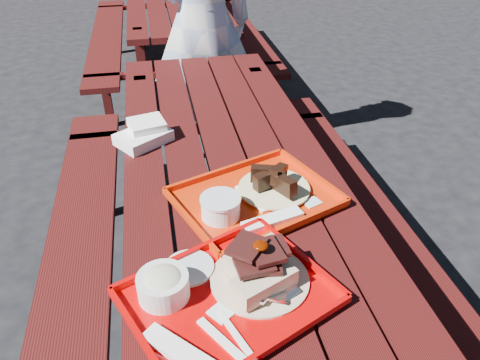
{
  "coord_description": "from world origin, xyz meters",
  "views": [
    {
      "loc": [
        -0.24,
        -1.35,
        1.64
      ],
      "look_at": [
        0.0,
        -0.15,
        0.82
      ],
      "focal_mm": 35.0,
      "sensor_mm": 36.0,
      "label": 1
    }
  ],
  "objects": [
    {
      "name": "near_tray",
      "position": [
        -0.12,
        -0.54,
        0.79
      ],
      "size": [
        0.58,
        0.53,
        0.15
      ],
      "color": "#B90303",
      "rests_on": "picnic_table_near"
    },
    {
      "name": "far_tray",
      "position": [
        0.04,
        -0.19,
        0.77
      ],
      "size": [
        0.58,
        0.51,
        0.08
      ],
      "color": "red",
      "rests_on": "picnic_table_near"
    },
    {
      "name": "ground",
      "position": [
        0.0,
        0.0,
        0.0
      ],
      "size": [
        60.0,
        60.0,
        0.0
      ],
      "primitive_type": "plane",
      "color": "black",
      "rests_on": "ground"
    },
    {
      "name": "person",
      "position": [
        0.08,
        1.4,
        0.88
      ],
      "size": [
        0.7,
        0.51,
        1.76
      ],
      "primitive_type": "imported",
      "rotation": [
        0.0,
        0.0,
        3.29
      ],
      "color": "#9EB0D0",
      "rests_on": "ground"
    },
    {
      "name": "picnic_table_far",
      "position": [
        -0.0,
        2.8,
        0.56
      ],
      "size": [
        1.41,
        2.4,
        0.75
      ],
      "color": "#3F0E0C",
      "rests_on": "ground"
    },
    {
      "name": "picnic_table_near",
      "position": [
        -0.0,
        0.0,
        0.56
      ],
      "size": [
        1.41,
        2.4,
        0.75
      ],
      "color": "#3F0E0C",
      "rests_on": "ground"
    },
    {
      "name": "white_cloth",
      "position": [
        -0.29,
        0.29,
        0.78
      ],
      "size": [
        0.24,
        0.22,
        0.08
      ],
      "color": "white",
      "rests_on": "picnic_table_near"
    }
  ]
}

